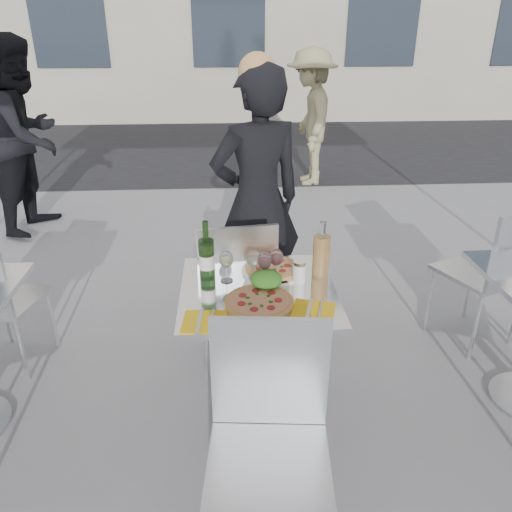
{
  "coord_description": "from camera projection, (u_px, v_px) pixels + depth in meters",
  "views": [
    {
      "loc": [
        -0.14,
        -2.04,
        1.87
      ],
      "look_at": [
        0.0,
        0.15,
        0.85
      ],
      "focal_mm": 35.0,
      "sensor_mm": 36.0,
      "label": 1
    }
  ],
  "objects": [
    {
      "name": "ground",
      "position": [
        258.0,
        413.0,
        2.64
      ],
      "size": [
        80.0,
        80.0,
        0.0
      ],
      "primitive_type": "plane",
      "color": "gray"
    },
    {
      "name": "street_asphalt",
      "position": [
        233.0,
        144.0,
        8.52
      ],
      "size": [
        24.0,
        5.0,
        0.0
      ],
      "primitive_type": "cube",
      "color": "black",
      "rests_on": "ground"
    },
    {
      "name": "main_table",
      "position": [
        258.0,
        327.0,
        2.41
      ],
      "size": [
        0.72,
        0.72,
        0.75
      ],
      "color": "#B7BABF",
      "rests_on": "ground"
    },
    {
      "name": "chair_far",
      "position": [
        235.0,
        283.0,
        2.79
      ],
      "size": [
        0.48,
        0.49,
        0.94
      ],
      "rotation": [
        0.0,
        0.0,
        3.27
      ],
      "color": "silver",
      "rests_on": "ground"
    },
    {
      "name": "chair_near",
      "position": [
        269.0,
        428.0,
        1.78
      ],
      "size": [
        0.47,
        0.48,
        0.95
      ],
      "rotation": [
        0.0,
        0.0,
        -0.09
      ],
      "color": "silver",
      "rests_on": "ground"
    },
    {
      "name": "side_chair_rfar",
      "position": [
        496.0,
        266.0,
        2.97
      ],
      "size": [
        0.57,
        0.58,
        0.95
      ],
      "rotation": [
        0.0,
        0.0,
        3.56
      ],
      "color": "silver",
      "rests_on": "ground"
    },
    {
      "name": "woman_diner",
      "position": [
        257.0,
        202.0,
        3.17
      ],
      "size": [
        0.71,
        0.58,
        1.68
      ],
      "primitive_type": "imported",
      "rotation": [
        0.0,
        0.0,
        3.48
      ],
      "color": "black",
      "rests_on": "ground"
    },
    {
      "name": "pedestrian_a",
      "position": [
        27.0,
        137.0,
        4.7
      ],
      "size": [
        0.85,
        1.0,
        1.81
      ],
      "primitive_type": "imported",
      "rotation": [
        0.0,
        0.0,
        1.37
      ],
      "color": "black",
      "rests_on": "ground"
    },
    {
      "name": "pedestrian_b",
      "position": [
        310.0,
        118.0,
        6.14
      ],
      "size": [
        0.65,
        1.08,
        1.64
      ],
      "primitive_type": "imported",
      "rotation": [
        0.0,
        0.0,
        4.68
      ],
      "color": "#93895E",
      "rests_on": "ground"
    },
    {
      "name": "pizza_near",
      "position": [
        259.0,
        302.0,
        2.19
      ],
      "size": [
        0.31,
        0.31,
        0.02
      ],
      "color": "tan",
      "rests_on": "main_table"
    },
    {
      "name": "pizza_far",
      "position": [
        272.0,
        269.0,
        2.48
      ],
      "size": [
        0.31,
        0.31,
        0.03
      ],
      "color": "white",
      "rests_on": "main_table"
    },
    {
      "name": "salad_plate",
      "position": [
        266.0,
        281.0,
        2.32
      ],
      "size": [
        0.22,
        0.22,
        0.09
      ],
      "color": "white",
      "rests_on": "main_table"
    },
    {
      "name": "wine_bottle",
      "position": [
        207.0,
        257.0,
        2.38
      ],
      "size": [
        0.07,
        0.08,
        0.29
      ],
      "color": "#2B531F",
      "rests_on": "main_table"
    },
    {
      "name": "carafe",
      "position": [
        321.0,
        256.0,
        2.38
      ],
      "size": [
        0.08,
        0.08,
        0.29
      ],
      "color": "tan",
      "rests_on": "main_table"
    },
    {
      "name": "sugar_shaker",
      "position": [
        299.0,
        272.0,
        2.37
      ],
      "size": [
        0.06,
        0.06,
        0.11
      ],
      "color": "white",
      "rests_on": "main_table"
    },
    {
      "name": "wineglass_white_a",
      "position": [
        226.0,
        260.0,
        2.35
      ],
      "size": [
        0.07,
        0.07,
        0.16
      ],
      "color": "white",
      "rests_on": "main_table"
    },
    {
      "name": "wineglass_white_b",
      "position": [
        254.0,
        260.0,
        2.36
      ],
      "size": [
        0.07,
        0.07,
        0.16
      ],
      "color": "white",
      "rests_on": "main_table"
    },
    {
      "name": "wineglass_red_a",
      "position": [
        265.0,
        262.0,
        2.34
      ],
      "size": [
        0.07,
        0.07,
        0.16
      ],
      "color": "white",
      "rests_on": "main_table"
    },
    {
      "name": "wineglass_red_b",
      "position": [
        276.0,
        258.0,
        2.37
      ],
      "size": [
        0.07,
        0.07,
        0.16
      ],
      "color": "white",
      "rests_on": "main_table"
    },
    {
      "name": "napkin_left",
      "position": [
        204.0,
        321.0,
        2.07
      ],
      "size": [
        0.19,
        0.2,
        0.01
      ],
      "rotation": [
        0.0,
        0.0,
        -0.07
      ],
      "color": "yellow",
      "rests_on": "main_table"
    },
    {
      "name": "napkin_right",
      "position": [
        313.0,
        311.0,
        2.14
      ],
      "size": [
        0.22,
        0.22,
        0.01
      ],
      "rotation": [
        0.0,
        0.0,
        -0.29
      ],
      "color": "yellow",
      "rests_on": "main_table"
    }
  ]
}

